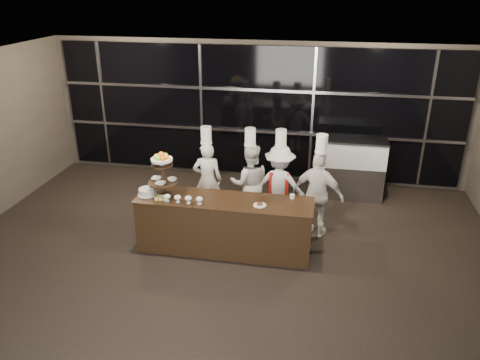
% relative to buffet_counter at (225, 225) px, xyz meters
% --- Properties ---
extents(room, '(10.00, 10.00, 10.00)m').
position_rel_buffet_counter_xyz_m(room, '(0.02, -1.79, 1.03)').
color(room, black).
rests_on(room, ground).
extents(window_wall, '(8.60, 0.10, 2.80)m').
position_rel_buffet_counter_xyz_m(window_wall, '(0.02, 3.15, 1.04)').
color(window_wall, black).
rests_on(window_wall, ground).
extents(buffet_counter, '(2.84, 0.74, 0.92)m').
position_rel_buffet_counter_xyz_m(buffet_counter, '(0.00, 0.00, 0.00)').
color(buffet_counter, black).
rests_on(buffet_counter, ground).
extents(display_stand, '(0.48, 0.48, 0.74)m').
position_rel_buffet_counter_xyz_m(display_stand, '(-1.00, -0.00, 0.87)').
color(display_stand, black).
rests_on(display_stand, buffet_counter).
extents(compotes, '(0.63, 0.11, 0.12)m').
position_rel_buffet_counter_xyz_m(compotes, '(-0.61, -0.22, 0.54)').
color(compotes, silver).
rests_on(compotes, buffet_counter).
extents(layer_cake, '(0.30, 0.30, 0.11)m').
position_rel_buffet_counter_xyz_m(layer_cake, '(-1.27, -0.05, 0.51)').
color(layer_cake, white).
rests_on(layer_cake, buffet_counter).
extents(pastry_squares, '(0.20, 0.13, 0.05)m').
position_rel_buffet_counter_xyz_m(pastry_squares, '(-0.98, -0.16, 0.48)').
color(pastry_squares, '#FDF17C').
rests_on(pastry_squares, buffet_counter).
extents(small_plate, '(0.20, 0.20, 0.05)m').
position_rel_buffet_counter_xyz_m(small_plate, '(0.59, -0.10, 0.47)').
color(small_plate, white).
rests_on(small_plate, buffet_counter).
extents(chef_cup, '(0.08, 0.08, 0.07)m').
position_rel_buffet_counter_xyz_m(chef_cup, '(1.06, 0.25, 0.49)').
color(chef_cup, white).
rests_on(chef_cup, buffet_counter).
extents(display_case, '(1.38, 0.60, 1.24)m').
position_rel_buffet_counter_xyz_m(display_case, '(2.05, 2.51, 0.22)').
color(display_case, '#A5A5AA').
rests_on(display_case, ground).
extents(chef_a, '(0.58, 0.42, 1.75)m').
position_rel_buffet_counter_xyz_m(chef_a, '(-0.57, 1.14, 0.30)').
color(chef_a, silver).
rests_on(chef_a, ground).
extents(chef_b, '(0.81, 0.69, 1.78)m').
position_rel_buffet_counter_xyz_m(chef_b, '(0.23, 1.12, 0.29)').
color(chef_b, silver).
rests_on(chef_b, ground).
extents(chef_c, '(0.99, 0.62, 1.78)m').
position_rel_buffet_counter_xyz_m(chef_c, '(0.76, 1.14, 0.29)').
color(chef_c, silver).
rests_on(chef_c, ground).
extents(chef_d, '(0.98, 0.64, 1.84)m').
position_rel_buffet_counter_xyz_m(chef_d, '(1.46, 0.78, 0.33)').
color(chef_d, white).
rests_on(chef_d, ground).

